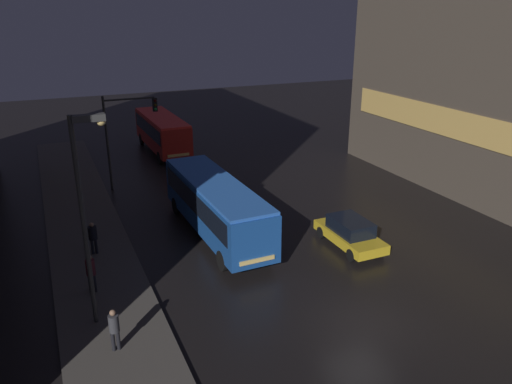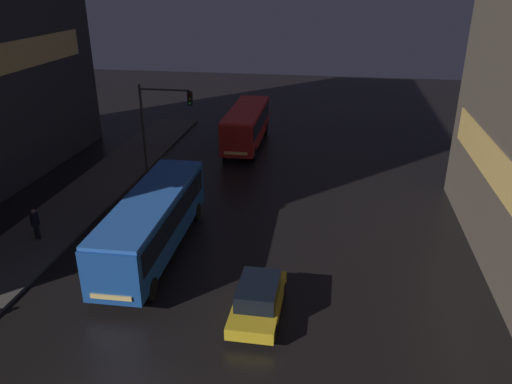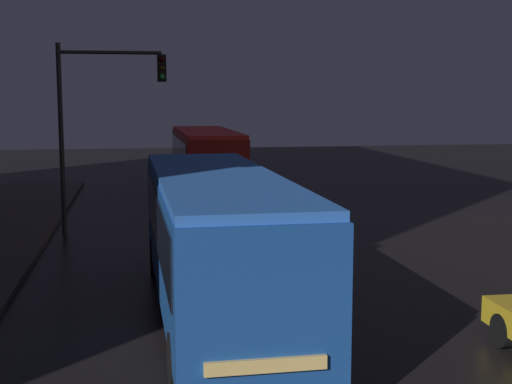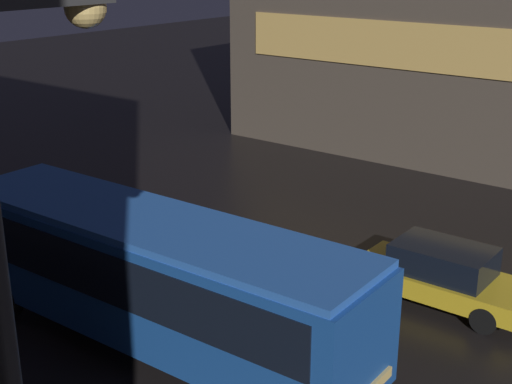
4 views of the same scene
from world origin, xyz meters
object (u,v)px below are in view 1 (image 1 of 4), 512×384
object	(u,v)px
pedestrian_near	(91,270)
street_lamp_sidewalk	(86,193)
pedestrian_mid	(93,235)
car_taxi	(350,233)
traffic_light_main	(124,126)
bus_far	(162,130)
bus_near	(216,202)
pedestrian_far	(114,327)

from	to	relation	value
pedestrian_near	street_lamp_sidewalk	world-z (taller)	street_lamp_sidewalk
pedestrian_mid	car_taxi	bearing A→B (deg)	173.87
car_taxi	traffic_light_main	world-z (taller)	traffic_light_main
bus_far	car_taxi	xyz separation A→B (m)	(4.49, -21.69, -1.15)
car_taxi	street_lamp_sidewalk	xyz separation A→B (m)	(-12.74, -1.79, 4.74)
bus_near	pedestrian_far	bearing A→B (deg)	49.09
bus_near	street_lamp_sidewalk	world-z (taller)	street_lamp_sidewalk
pedestrian_mid	bus_far	bearing A→B (deg)	-101.45
pedestrian_near	pedestrian_far	xyz separation A→B (m)	(0.29, -4.35, -0.09)
bus_far	pedestrian_mid	distance (m)	19.20
pedestrian_near	pedestrian_mid	xyz separation A→B (m)	(0.51, 3.70, -0.05)
bus_far	pedestrian_near	world-z (taller)	bus_far
pedestrian_far	street_lamp_sidewalk	distance (m)	4.86
pedestrian_mid	street_lamp_sidewalk	world-z (taller)	street_lamp_sidewalk
bus_far	pedestrian_mid	xyz separation A→B (m)	(-7.81, -17.52, -0.75)
bus_far	pedestrian_far	xyz separation A→B (m)	(-8.04, -25.58, -0.79)
pedestrian_mid	pedestrian_far	distance (m)	8.06
pedestrian_far	street_lamp_sidewalk	xyz separation A→B (m)	(-0.22, 2.09, 4.38)
pedestrian_near	pedestrian_far	distance (m)	4.36
pedestrian_far	traffic_light_main	size ratio (longest dim) A/B	0.26
car_taxi	pedestrian_near	bearing A→B (deg)	-1.95
bus_near	pedestrian_far	world-z (taller)	bus_near
bus_near	pedestrian_near	bearing A→B (deg)	26.57
traffic_light_main	street_lamp_sidewalk	xyz separation A→B (m)	(-3.95, -15.62, 1.18)
bus_near	bus_far	xyz separation A→B (m)	(1.39, 17.57, 0.03)
bus_far	pedestrian_mid	bearing A→B (deg)	65.14
car_taxi	pedestrian_mid	bearing A→B (deg)	-18.58
bus_far	car_taxi	world-z (taller)	bus_far
car_taxi	pedestrian_mid	world-z (taller)	pedestrian_mid
traffic_light_main	pedestrian_mid	bearing A→B (deg)	-109.96
pedestrian_mid	traffic_light_main	bearing A→B (deg)	-97.38
bus_near	bus_far	distance (m)	17.62
street_lamp_sidewalk	pedestrian_far	bearing A→B (deg)	-84.08
car_taxi	pedestrian_near	size ratio (longest dim) A/B	2.40
traffic_light_main	pedestrian_far	bearing A→B (deg)	-101.90
pedestrian_mid	bus_near	bearing A→B (deg)	-167.83
street_lamp_sidewalk	pedestrian_mid	bearing A→B (deg)	85.75
bus_far	street_lamp_sidewalk	bearing A→B (deg)	69.80
bus_near	car_taxi	distance (m)	7.27
traffic_light_main	street_lamp_sidewalk	bearing A→B (deg)	-104.20
pedestrian_near	traffic_light_main	xyz separation A→B (m)	(4.02, 13.37, 3.10)
pedestrian_far	car_taxi	bearing A→B (deg)	-111.39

